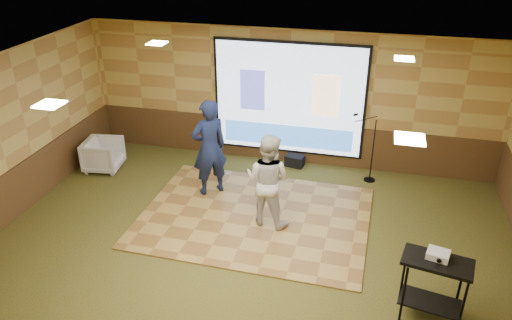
% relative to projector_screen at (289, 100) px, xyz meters
% --- Properties ---
extents(ground, '(9.00, 9.00, 0.00)m').
position_rel_projector_screen_xyz_m(ground, '(0.00, -3.44, -1.47)').
color(ground, '#2F3819').
rests_on(ground, ground).
extents(room_shell, '(9.04, 7.04, 3.02)m').
position_rel_projector_screen_xyz_m(room_shell, '(0.00, -3.44, 0.62)').
color(room_shell, tan).
rests_on(room_shell, ground).
extents(wainscot_back, '(9.00, 0.04, 0.95)m').
position_rel_projector_screen_xyz_m(wainscot_back, '(0.00, 0.04, -1.00)').
color(wainscot_back, '#4A3418').
rests_on(wainscot_back, ground).
extents(wainscot_left, '(0.04, 7.00, 0.95)m').
position_rel_projector_screen_xyz_m(wainscot_left, '(-4.48, -3.44, -1.00)').
color(wainscot_left, '#4A3418').
rests_on(wainscot_left, ground).
extents(projector_screen, '(3.32, 0.06, 2.52)m').
position_rel_projector_screen_xyz_m(projector_screen, '(0.00, 0.00, 0.00)').
color(projector_screen, black).
rests_on(projector_screen, room_shell).
extents(downlight_nw, '(0.32, 0.32, 0.02)m').
position_rel_projector_screen_xyz_m(downlight_nw, '(-2.20, -1.64, 1.50)').
color(downlight_nw, '#F8E3BA').
rests_on(downlight_nw, room_shell).
extents(downlight_ne, '(0.32, 0.32, 0.02)m').
position_rel_projector_screen_xyz_m(downlight_ne, '(2.20, -1.64, 1.50)').
color(downlight_ne, '#F8E3BA').
rests_on(downlight_ne, room_shell).
extents(downlight_sw, '(0.32, 0.32, 0.02)m').
position_rel_projector_screen_xyz_m(downlight_sw, '(-2.20, -4.94, 1.50)').
color(downlight_sw, '#F8E3BA').
rests_on(downlight_sw, room_shell).
extents(downlight_se, '(0.32, 0.32, 0.02)m').
position_rel_projector_screen_xyz_m(downlight_se, '(2.20, -4.94, 1.50)').
color(downlight_se, '#F8E3BA').
rests_on(downlight_se, room_shell).
extents(dance_floor, '(4.25, 3.27, 0.03)m').
position_rel_projector_screen_xyz_m(dance_floor, '(-0.15, -2.44, -1.46)').
color(dance_floor, olive).
rests_on(dance_floor, ground).
extents(player_left, '(0.85, 0.83, 1.97)m').
position_rel_projector_screen_xyz_m(player_left, '(-1.23, -1.77, -0.46)').
color(player_left, '#151F43').
rests_on(player_left, dance_floor).
extents(player_right, '(0.97, 0.83, 1.74)m').
position_rel_projector_screen_xyz_m(player_right, '(0.12, -2.57, -0.58)').
color(player_right, beige).
rests_on(player_right, dance_floor).
extents(av_table, '(0.92, 0.48, 0.97)m').
position_rel_projector_screen_xyz_m(av_table, '(2.85, -4.30, -0.80)').
color(av_table, black).
rests_on(av_table, ground).
extents(projector, '(0.34, 0.31, 0.10)m').
position_rel_projector_screen_xyz_m(projector, '(2.85, -4.23, -0.46)').
color(projector, white).
rests_on(projector, av_table).
extents(mic_stand, '(0.59, 0.24, 1.50)m').
position_rel_projector_screen_xyz_m(mic_stand, '(1.83, -0.47, -0.98)').
color(mic_stand, black).
rests_on(mic_stand, ground).
extents(banquet_chair, '(0.86, 0.84, 0.70)m').
position_rel_projector_screen_xyz_m(banquet_chair, '(-3.85, -1.35, -1.12)').
color(banquet_chair, gray).
rests_on(banquet_chair, ground).
extents(duffel_bag, '(0.44, 0.33, 0.25)m').
position_rel_projector_screen_xyz_m(duffel_bag, '(0.21, -0.19, -1.35)').
color(duffel_bag, black).
rests_on(duffel_bag, ground).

